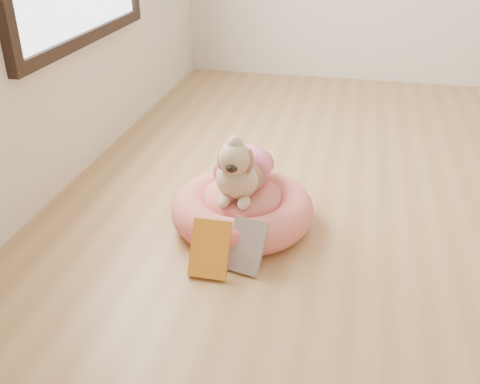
% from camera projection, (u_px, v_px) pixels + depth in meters
% --- Properties ---
extents(pet_bed, '(0.63, 0.63, 0.16)m').
position_uv_depth(pet_bed, '(242.00, 209.00, 2.36)').
color(pet_bed, '#DD565A').
rests_on(pet_bed, floor).
extents(dog, '(0.29, 0.42, 0.31)m').
position_uv_depth(dog, '(241.00, 159.00, 2.26)').
color(dog, brown).
rests_on(dog, pet_bed).
extents(book_yellow, '(0.15, 0.14, 0.21)m').
position_uv_depth(book_yellow, '(210.00, 249.00, 2.05)').
color(book_yellow, gold).
rests_on(book_yellow, floor).
extents(book_white, '(0.17, 0.16, 0.19)m').
position_uv_depth(book_white, '(246.00, 246.00, 2.08)').
color(book_white, white).
rests_on(book_white, floor).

